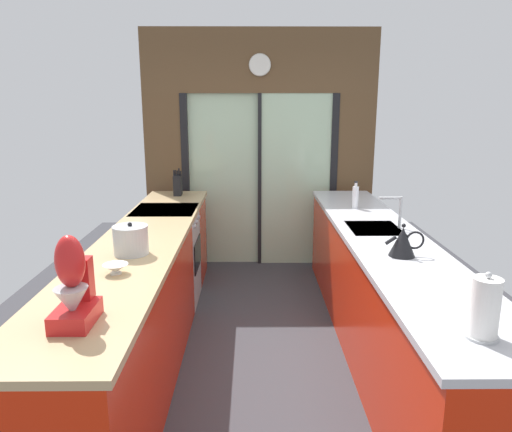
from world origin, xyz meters
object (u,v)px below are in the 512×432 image
object	(u,v)px
oven_range	(167,256)
knife_block	(178,185)
kettle	(403,242)
paper_towel_roll	(485,309)
soap_bottle	(355,197)
stand_mixer	(74,290)
stock_pot	(131,240)
mixing_bowl	(116,268)

from	to	relation	value
oven_range	knife_block	distance (m)	0.91
kettle	paper_towel_roll	xyz separation A→B (m)	(-0.00, -1.12, 0.04)
soap_bottle	kettle	bearing A→B (deg)	-89.91
stand_mixer	stock_pot	distance (m)	1.02
knife_block	paper_towel_roll	distance (m)	3.69
knife_block	stand_mixer	distance (m)	3.08
knife_block	soap_bottle	xyz separation A→B (m)	(1.78, -0.66, -0.00)
knife_block	stand_mixer	bearing A→B (deg)	-90.00
knife_block	paper_towel_roll	xyz separation A→B (m)	(1.78, -3.24, 0.02)
knife_block	paper_towel_roll	world-z (taller)	paper_towel_roll
stock_pot	knife_block	bearing A→B (deg)	90.00
oven_range	soap_bottle	xyz separation A→B (m)	(1.80, 0.04, 0.57)
stock_pot	paper_towel_roll	distance (m)	2.13
stock_pot	soap_bottle	distance (m)	2.26
oven_range	kettle	distance (m)	2.36
paper_towel_roll	mixing_bowl	bearing A→B (deg)	155.84
paper_towel_roll	kettle	bearing A→B (deg)	89.88
kettle	paper_towel_roll	size ratio (longest dim) A/B	0.87
oven_range	stand_mixer	world-z (taller)	stand_mixer
oven_range	stock_pot	xyz separation A→B (m)	(0.02, -1.36, 0.56)
stand_mixer	kettle	world-z (taller)	stand_mixer
kettle	paper_towel_roll	bearing A→B (deg)	-90.12
mixing_bowl	knife_block	distance (m)	2.44
stand_mixer	stock_pot	size ratio (longest dim) A/B	1.81
stand_mixer	kettle	bearing A→B (deg)	28.44
oven_range	soap_bottle	size ratio (longest dim) A/B	3.58
knife_block	stand_mixer	xyz separation A→B (m)	(-0.00, -3.08, 0.05)
oven_range	mixing_bowl	world-z (taller)	mixing_bowl
stand_mixer	soap_bottle	distance (m)	3.01
soap_bottle	mixing_bowl	bearing A→B (deg)	-135.06
oven_range	stock_pot	world-z (taller)	stock_pot
kettle	paper_towel_roll	distance (m)	1.12
mixing_bowl	paper_towel_roll	distance (m)	1.95
kettle	stand_mixer	bearing A→B (deg)	-151.56
knife_block	paper_towel_roll	bearing A→B (deg)	-61.20
stock_pot	kettle	size ratio (longest dim) A/B	0.90
oven_range	stock_pot	bearing A→B (deg)	-89.22
mixing_bowl	soap_bottle	bearing A→B (deg)	44.94
mixing_bowl	stand_mixer	world-z (taller)	stand_mixer
oven_range	stand_mixer	size ratio (longest dim) A/B	2.19
kettle	soap_bottle	distance (m)	1.46
mixing_bowl	paper_towel_roll	world-z (taller)	paper_towel_roll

